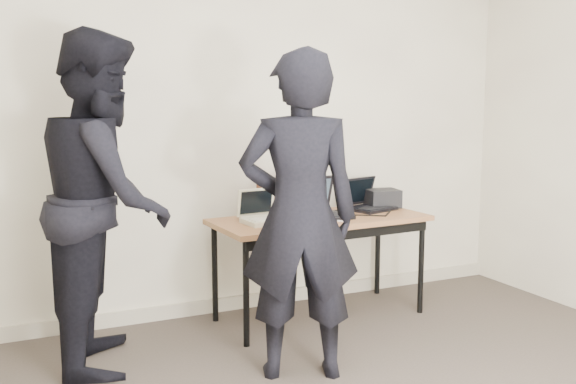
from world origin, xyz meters
TOP-DOWN VIEW (x-y plane):
  - room at (0.00, 0.00)m, footprint 4.60×4.60m
  - desk at (0.45, 1.82)m, footprint 1.53×0.73m
  - laptop_beige at (0.01, 1.82)m, footprint 0.30×0.29m
  - laptop_center at (0.44, 1.84)m, footprint 0.39×0.38m
  - laptop_right at (0.92, 1.98)m, footprint 0.39×0.39m
  - leather_satchel at (0.27, 2.05)m, footprint 0.38×0.22m
  - tissue at (0.30, 2.05)m, footprint 0.13×0.10m
  - equipment_box at (1.08, 2.01)m, footprint 0.27×0.23m
  - power_brick at (0.23, 1.65)m, footprint 0.08×0.05m
  - cables at (0.50, 1.81)m, footprint 1.15×0.41m
  - person_typist at (-0.10, 1.03)m, footprint 0.77×0.63m
  - person_observer at (-1.02, 1.68)m, footprint 0.93×1.08m
  - baseboard at (0.00, 2.23)m, footprint 4.50×0.03m

SIDE VIEW (x-z plane):
  - baseboard at x=0.00m, z-range 0.00..0.10m
  - desk at x=0.45m, z-range 0.30..1.02m
  - cables at x=0.50m, z-range 0.72..0.73m
  - power_brick at x=0.23m, z-range 0.72..0.75m
  - laptop_beige at x=0.01m, z-range 0.65..0.87m
  - laptop_right at x=0.92m, z-range 0.66..0.89m
  - laptop_center at x=0.44m, z-range 0.64..0.92m
  - equipment_box at x=1.08m, z-range 0.72..0.86m
  - leather_satchel at x=0.27m, z-range 0.72..0.97m
  - person_typist at x=-0.10m, z-range 0.00..1.81m
  - person_observer at x=-1.02m, z-range 0.00..1.93m
  - tissue at x=0.30m, z-range 0.97..1.04m
  - room at x=0.00m, z-range -0.05..2.75m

